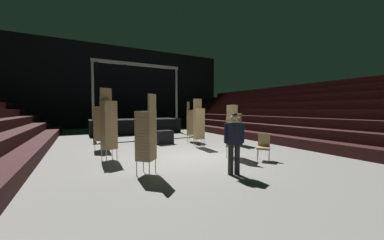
{
  "coord_description": "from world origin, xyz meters",
  "views": [
    {
      "loc": [
        -3.78,
        -7.04,
        1.81
      ],
      "look_at": [
        -0.02,
        -0.02,
        1.4
      ],
      "focal_mm": 19.77,
      "sensor_mm": 36.0,
      "label": 1
    }
  ],
  "objects_px": {
    "chair_stack_mid_centre": "(233,131)",
    "chair_stack_rear_left": "(199,123)",
    "stage_riser": "(135,125)",
    "chair_stack_rear_right": "(236,124)",
    "chair_stack_front_right": "(192,122)",
    "equipment_road_case": "(164,137)",
    "loose_chair_near_man": "(264,145)",
    "chair_stack_mid_right": "(146,135)",
    "chair_stack_mid_left": "(101,123)",
    "chair_stack_front_left": "(109,124)",
    "man_with_tie": "(234,140)"
  },
  "relations": [
    {
      "from": "chair_stack_mid_centre",
      "to": "loose_chair_near_man",
      "type": "bearing_deg",
      "value": 2.59
    },
    {
      "from": "chair_stack_mid_centre",
      "to": "chair_stack_rear_left",
      "type": "bearing_deg",
      "value": 145.48
    },
    {
      "from": "chair_stack_front_left",
      "to": "chair_stack_mid_centre",
      "type": "bearing_deg",
      "value": 140.12
    },
    {
      "from": "chair_stack_rear_left",
      "to": "loose_chair_near_man",
      "type": "distance_m",
      "value": 3.44
    },
    {
      "from": "chair_stack_front_right",
      "to": "loose_chair_near_man",
      "type": "distance_m",
      "value": 5.06
    },
    {
      "from": "chair_stack_rear_left",
      "to": "chair_stack_rear_right",
      "type": "height_order",
      "value": "chair_stack_rear_left"
    },
    {
      "from": "stage_riser",
      "to": "chair_stack_mid_right",
      "type": "distance_m",
      "value": 10.86
    },
    {
      "from": "chair_stack_mid_left",
      "to": "chair_stack_mid_right",
      "type": "bearing_deg",
      "value": 146.93
    },
    {
      "from": "chair_stack_mid_left",
      "to": "chair_stack_mid_right",
      "type": "xyz_separation_m",
      "value": [
        0.76,
        -4.54,
        -0.08
      ]
    },
    {
      "from": "loose_chair_near_man",
      "to": "stage_riser",
      "type": "bearing_deg",
      "value": -30.09
    },
    {
      "from": "chair_stack_front_left",
      "to": "chair_stack_mid_centre",
      "type": "height_order",
      "value": "chair_stack_front_left"
    },
    {
      "from": "chair_stack_front_right",
      "to": "chair_stack_rear_right",
      "type": "relative_size",
      "value": 1.08
    },
    {
      "from": "man_with_tie",
      "to": "chair_stack_rear_right",
      "type": "height_order",
      "value": "chair_stack_rear_right"
    },
    {
      "from": "chair_stack_front_right",
      "to": "chair_stack_rear_right",
      "type": "xyz_separation_m",
      "value": [
        1.56,
        -1.95,
        -0.08
      ]
    },
    {
      "from": "stage_riser",
      "to": "chair_stack_rear_left",
      "type": "height_order",
      "value": "stage_riser"
    },
    {
      "from": "stage_riser",
      "to": "equipment_road_case",
      "type": "bearing_deg",
      "value": -88.9
    },
    {
      "from": "chair_stack_front_right",
      "to": "chair_stack_rear_left",
      "type": "height_order",
      "value": "chair_stack_rear_left"
    },
    {
      "from": "chair_stack_mid_right",
      "to": "equipment_road_case",
      "type": "height_order",
      "value": "chair_stack_mid_right"
    },
    {
      "from": "chair_stack_front_left",
      "to": "chair_stack_mid_centre",
      "type": "relative_size",
      "value": 1.3
    },
    {
      "from": "man_with_tie",
      "to": "equipment_road_case",
      "type": "height_order",
      "value": "man_with_tie"
    },
    {
      "from": "chair_stack_mid_centre",
      "to": "equipment_road_case",
      "type": "height_order",
      "value": "chair_stack_mid_centre"
    },
    {
      "from": "chair_stack_mid_left",
      "to": "chair_stack_mid_centre",
      "type": "bearing_deg",
      "value": -176.34
    },
    {
      "from": "equipment_road_case",
      "to": "loose_chair_near_man",
      "type": "bearing_deg",
      "value": -69.99
    },
    {
      "from": "chair_stack_mid_centre",
      "to": "chair_stack_rear_left",
      "type": "distance_m",
      "value": 2.46
    },
    {
      "from": "man_with_tie",
      "to": "chair_stack_mid_centre",
      "type": "xyz_separation_m",
      "value": [
        1.33,
        1.67,
        0.01
      ]
    },
    {
      "from": "chair_stack_front_left",
      "to": "chair_stack_mid_right",
      "type": "height_order",
      "value": "chair_stack_front_left"
    },
    {
      "from": "chair_stack_front_right",
      "to": "equipment_road_case",
      "type": "bearing_deg",
      "value": -49.59
    },
    {
      "from": "equipment_road_case",
      "to": "chair_stack_rear_left",
      "type": "bearing_deg",
      "value": -58.04
    },
    {
      "from": "stage_riser",
      "to": "chair_stack_front_right",
      "type": "xyz_separation_m",
      "value": [
        1.74,
        -5.95,
        0.5
      ]
    },
    {
      "from": "equipment_road_case",
      "to": "chair_stack_mid_left",
      "type": "bearing_deg",
      "value": -176.29
    },
    {
      "from": "chair_stack_rear_left",
      "to": "equipment_road_case",
      "type": "relative_size",
      "value": 2.56
    },
    {
      "from": "stage_riser",
      "to": "loose_chair_near_man",
      "type": "bearing_deg",
      "value": -79.85
    },
    {
      "from": "stage_riser",
      "to": "chair_stack_rear_right",
      "type": "distance_m",
      "value": 8.57
    },
    {
      "from": "man_with_tie",
      "to": "chair_stack_mid_left",
      "type": "height_order",
      "value": "chair_stack_mid_left"
    },
    {
      "from": "man_with_tie",
      "to": "chair_stack_rear_right",
      "type": "distance_m",
      "value": 5.13
    },
    {
      "from": "man_with_tie",
      "to": "loose_chair_near_man",
      "type": "bearing_deg",
      "value": -134.43
    },
    {
      "from": "chair_stack_mid_right",
      "to": "chair_stack_mid_centre",
      "type": "bearing_deg",
      "value": -37.84
    },
    {
      "from": "chair_stack_mid_right",
      "to": "chair_stack_rear_left",
      "type": "height_order",
      "value": "chair_stack_rear_left"
    },
    {
      "from": "loose_chair_near_man",
      "to": "chair_stack_front_right",
      "type": "bearing_deg",
      "value": -37.66
    },
    {
      "from": "man_with_tie",
      "to": "stage_riser",
      "type": "bearing_deg",
      "value": -66.91
    },
    {
      "from": "chair_stack_mid_right",
      "to": "loose_chair_near_man",
      "type": "height_order",
      "value": "chair_stack_mid_right"
    },
    {
      "from": "chair_stack_front_left",
      "to": "chair_stack_mid_left",
      "type": "distance_m",
      "value": 2.29
    },
    {
      "from": "man_with_tie",
      "to": "chair_stack_mid_left",
      "type": "relative_size",
      "value": 0.72
    },
    {
      "from": "chair_stack_front_left",
      "to": "chair_stack_mid_centre",
      "type": "xyz_separation_m",
      "value": [
        4.15,
        -1.74,
        -0.29
      ]
    },
    {
      "from": "chair_stack_mid_left",
      "to": "chair_stack_mid_right",
      "type": "distance_m",
      "value": 4.6
    },
    {
      "from": "man_with_tie",
      "to": "loose_chair_near_man",
      "type": "xyz_separation_m",
      "value": [
        2.01,
        0.82,
        -0.44
      ]
    },
    {
      "from": "man_with_tie",
      "to": "chair_stack_mid_left",
      "type": "bearing_deg",
      "value": -39.91
    },
    {
      "from": "chair_stack_mid_left",
      "to": "chair_stack_rear_left",
      "type": "relative_size",
      "value": 1.04
    },
    {
      "from": "chair_stack_front_left",
      "to": "chair_stack_mid_right",
      "type": "bearing_deg",
      "value": 90.19
    },
    {
      "from": "chair_stack_mid_left",
      "to": "chair_stack_rear_left",
      "type": "xyz_separation_m",
      "value": [
        4.15,
        -1.58,
        -0.04
      ]
    }
  ]
}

